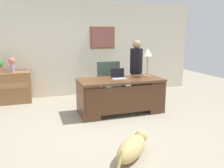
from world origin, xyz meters
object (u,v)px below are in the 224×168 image
desk (121,94)px  armchair (110,84)px  dog_toy_ball (138,143)px  desk_lamp (148,54)px  person_standing (136,71)px  laptop (118,76)px  vase_with_flowers (12,63)px  credenza (0,88)px  dog_lying (133,147)px

desk → armchair: size_ratio=1.77×
armchair → dog_toy_ball: bearing=-98.5°
desk_lamp → dog_toy_ball: (-1.02, -1.72, -1.27)m
person_standing → laptop: (-0.70, -0.58, -0.00)m
person_standing → vase_with_flowers: person_standing is taller
credenza → laptop: size_ratio=4.63×
laptop → desk_lamp: (0.73, 0.02, 0.47)m
dog_lying → person_standing: bearing=64.8°
laptop → dog_toy_ball: size_ratio=3.72×
laptop → dog_toy_ball: (-0.29, -1.70, -0.79)m
armchair → person_standing: (0.61, -0.27, 0.36)m
laptop → person_standing: bearing=39.5°
dog_lying → dog_toy_ball: size_ratio=8.71×
person_standing → laptop: size_ratio=5.08×
credenza → person_standing: person_standing is taller
armchair → vase_with_flowers: bearing=163.1°
person_standing → laptop: person_standing is taller
desk_lamp → dog_lying: bearing=-121.6°
armchair → desk: bearing=-93.3°
desk → dog_lying: bearing=-105.9°
armchair → vase_with_flowers: (-2.40, 0.73, 0.57)m
credenza → dog_lying: (2.13, -3.56, -0.25)m
armchair → desk_lamp: size_ratio=1.59×
dog_toy_ball → desk_lamp: bearing=59.3°
desk_lamp → dog_toy_ball: bearing=-120.7°
desk → dog_lying: 2.01m
person_standing → dog_toy_ball: (-0.99, -2.27, -0.79)m
desk → laptop: bearing=118.0°
dog_lying → desk_lamp: bearing=58.4°
desk → laptop: size_ratio=5.86×
credenza → laptop: (2.64, -1.57, 0.43)m
desk → dog_toy_ball: size_ratio=21.78×
person_standing → laptop: 0.91m
desk → dog_toy_ball: 1.70m
dog_lying → dog_toy_ball: 0.38m
dog_toy_ball → person_standing: bearing=66.5°
desk → person_standing: (0.66, 0.64, 0.41)m
armchair → desk_lamp: (0.64, -0.82, 0.83)m
desk → vase_with_flowers: (-2.35, 1.64, 0.62)m
person_standing → laptop: bearing=-140.5°
person_standing → dog_lying: 2.91m
credenza → dog_toy_ball: 4.04m
desk → armchair: armchair is taller
laptop → vase_with_flowers: (-2.31, 1.57, 0.21)m
laptop → dog_toy_ball: bearing=-99.7°
dog_lying → vase_with_flowers: bearing=116.9°
person_standing → dog_toy_ball: person_standing is taller
person_standing → desk_lamp: 0.73m
desk → armchair: (0.05, 0.91, 0.05)m
laptop → dog_toy_ball: laptop is taller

